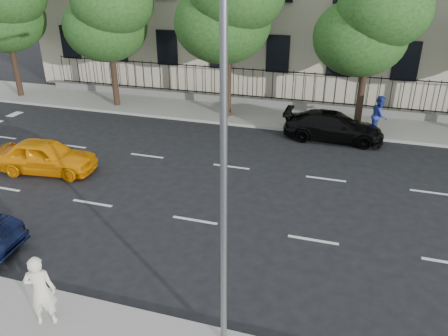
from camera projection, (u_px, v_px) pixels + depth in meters
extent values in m
plane|color=black|center=(165.00, 264.00, 12.74)|extent=(120.00, 120.00, 0.00)
cube|color=gray|center=(266.00, 116.00, 24.81)|extent=(60.00, 4.00, 0.15)
cube|color=slate|center=(272.00, 103.00, 26.16)|extent=(30.00, 0.50, 0.40)
cube|color=black|center=(272.00, 98.00, 26.03)|extent=(28.80, 0.05, 0.05)
cube|color=black|center=(273.00, 71.00, 25.34)|extent=(28.80, 0.05, 0.05)
cylinder|color=slate|center=(224.00, 185.00, 8.31)|extent=(0.14, 0.14, 8.00)
cylinder|color=#382619|center=(16.00, 71.00, 27.63)|extent=(0.36, 0.36, 3.15)
ellipsoid|color=#16431A|center=(4.00, 18.00, 26.65)|extent=(4.94, 4.94, 4.06)
cylinder|color=#382619|center=(115.00, 80.00, 25.82)|extent=(0.36, 0.36, 2.97)
ellipsoid|color=#16431A|center=(106.00, 27.00, 24.91)|extent=(4.75, 4.75, 3.90)
ellipsoid|color=#16431A|center=(112.00, 2.00, 23.65)|extent=(4.50, 4.50, 3.70)
cylinder|color=#382619|center=(228.00, 86.00, 23.90)|extent=(0.36, 0.36, 3.32)
ellipsoid|color=#16431A|center=(223.00, 23.00, 22.86)|extent=(5.13, 5.13, 4.21)
cylinder|color=#382619|center=(360.00, 99.00, 22.10)|extent=(0.36, 0.36, 3.08)
ellipsoid|color=#16431A|center=(360.00, 37.00, 21.19)|extent=(4.56, 4.56, 3.74)
ellipsoid|color=#16431A|center=(384.00, 10.00, 19.96)|extent=(4.32, 4.32, 3.55)
imported|color=#FF9A08|center=(46.00, 156.00, 18.07)|extent=(4.32, 2.18, 1.41)
imported|color=black|center=(333.00, 126.00, 21.35)|extent=(4.83, 1.99, 1.40)
imported|color=white|center=(40.00, 291.00, 10.11)|extent=(0.81, 0.70, 1.89)
imported|color=#273692|center=(379.00, 116.00, 21.48)|extent=(0.85, 1.04, 1.98)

